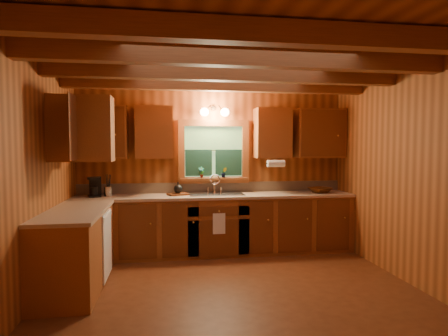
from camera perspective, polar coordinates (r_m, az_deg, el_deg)
room at (r=4.06m, az=1.73°, el=-1.34°), size 4.20×4.20×4.20m
ceiling_beams at (r=4.14m, az=1.76°, el=15.31°), size 4.20×2.54×0.18m
base_cabinets at (r=5.40m, az=-6.05°, el=-9.54°), size 4.20×2.22×0.86m
countertop at (r=5.33m, az=-5.94°, el=-4.80°), size 4.20×2.24×0.04m
backsplash at (r=5.95m, az=-1.60°, el=-2.97°), size 4.20×0.02×0.16m
dishwasher_panel at (r=4.87m, az=-17.48°, el=-11.12°), size 0.02×0.60×0.80m
upper_cabinets at (r=5.41m, az=-6.97°, el=5.51°), size 4.19×1.77×0.78m
window at (r=5.89m, az=-1.59°, el=2.32°), size 1.12×0.08×1.00m
window_sill at (r=5.87m, az=-1.53°, el=-1.68°), size 1.06×0.14×0.04m
wall_sconce at (r=5.80m, az=-1.45°, el=8.60°), size 0.45×0.21×0.17m
paper_towel_roll at (r=5.76m, az=7.96°, el=0.69°), size 0.27×0.11×0.11m
dish_towel at (r=5.41m, az=-0.76°, el=-8.53°), size 0.18×0.01×0.30m
sink at (r=5.68m, az=-1.24°, el=-4.52°), size 0.82×0.48×0.43m
coffee_maker at (r=5.74m, az=-19.21°, el=-2.76°), size 0.16×0.21×0.29m
utensil_crock at (r=5.72m, az=-17.34°, el=-3.37°), size 0.11×0.11×0.32m
cutting_board at (r=5.65m, az=-7.05°, el=-4.00°), size 0.35×0.30×0.03m
teakettle at (r=5.64m, az=-7.06°, el=-3.20°), size 0.13×0.13×0.17m
wicker_basket at (r=6.07m, az=14.48°, el=-3.30°), size 0.43×0.43×0.08m
potted_plant_left at (r=5.84m, az=-3.49°, el=-0.64°), size 0.09×0.07×0.18m
potted_plant_right at (r=5.86m, az=-0.01°, el=-0.69°), size 0.09×0.08×0.16m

